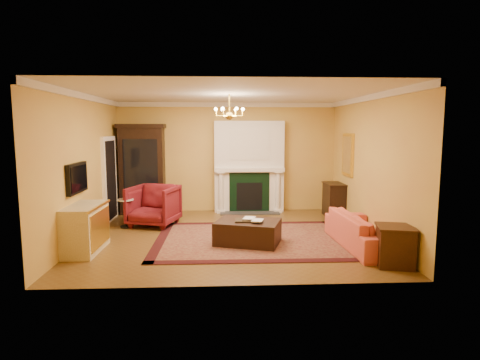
{
  "coord_description": "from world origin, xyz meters",
  "views": [
    {
      "loc": [
        -0.2,
        -8.38,
        2.29
      ],
      "look_at": [
        0.24,
        0.3,
        1.18
      ],
      "focal_mm": 30.0,
      "sensor_mm": 36.0,
      "label": 1
    }
  ],
  "objects": [
    {
      "name": "ottoman_tray",
      "position": [
        0.32,
        -0.61,
        0.49
      ],
      "size": [
        0.47,
        0.37,
        0.03
      ],
      "primitive_type": "cube",
      "rotation": [
        0.0,
        0.0,
        -0.03
      ],
      "color": "black",
      "rests_on": "leather_ottoman"
    },
    {
      "name": "doorway",
      "position": [
        -2.95,
        1.7,
        1.05
      ],
      "size": [
        0.08,
        1.05,
        2.1
      ],
      "color": "white",
      "rests_on": "wall_left"
    },
    {
      "name": "fireplace",
      "position": [
        0.6,
        2.57,
        1.19
      ],
      "size": [
        1.9,
        0.7,
        2.5
      ],
      "color": "silver",
      "rests_on": "wall_back"
    },
    {
      "name": "oriental_rug",
      "position": [
        0.48,
        -0.3,
        0.01
      ],
      "size": [
        4.05,
        3.05,
        0.02
      ],
      "primitive_type": "cube",
      "rotation": [
        0.0,
        0.0,
        -0.01
      ],
      "color": "#460F11",
      "rests_on": "floor"
    },
    {
      "name": "leather_ottoman",
      "position": [
        0.35,
        -0.59,
        0.24
      ],
      "size": [
        1.43,
        1.21,
        0.45
      ],
      "primitive_type": "cube",
      "rotation": [
        0.0,
        0.0,
        -0.31
      ],
      "color": "black",
      "rests_on": "oriental_rug"
    },
    {
      "name": "wingback_armchair",
      "position": [
        -1.78,
        1.05,
        0.53
      ],
      "size": [
        1.26,
        1.21,
        1.06
      ],
      "primitive_type": "imported",
      "rotation": [
        0.0,
        0.0,
        -0.28
      ],
      "color": "maroon",
      "rests_on": "floor"
    },
    {
      "name": "coral_sofa",
      "position": [
        2.58,
        -0.91,
        0.43
      ],
      "size": [
        0.73,
        2.23,
        0.86
      ],
      "primitive_type": "imported",
      "rotation": [
        0.0,
        0.0,
        1.61
      ],
      "color": "#DA4B45",
      "rests_on": "floor"
    },
    {
      "name": "commode",
      "position": [
        -2.73,
        -0.95,
        0.44
      ],
      "size": [
        0.59,
        1.2,
        0.88
      ],
      "primitive_type": "cube",
      "rotation": [
        0.0,
        0.0,
        -0.02
      ],
      "color": "beige",
      "rests_on": "floor"
    },
    {
      "name": "pedestal_table",
      "position": [
        -2.4,
        0.88,
        0.39
      ],
      "size": [
        0.38,
        0.38,
        0.67
      ],
      "color": "black",
      "rests_on": "floor"
    },
    {
      "name": "console_table",
      "position": [
        2.78,
        1.81,
        0.42
      ],
      "size": [
        0.44,
        0.76,
        0.85
      ],
      "primitive_type": "cube",
      "rotation": [
        0.0,
        0.0,
        0.0
      ],
      "color": "black",
      "rests_on": "floor"
    },
    {
      "name": "china_cabinet",
      "position": [
        -2.29,
        2.49,
        1.15
      ],
      "size": [
        1.16,
        0.53,
        2.31
      ],
      "primitive_type": "cube",
      "rotation": [
        0.0,
        0.0,
        0.01
      ],
      "color": "black",
      "rests_on": "floor"
    },
    {
      "name": "book_b",
      "position": [
        0.42,
        -0.73,
        0.64
      ],
      "size": [
        0.21,
        0.08,
        0.29
      ],
      "primitive_type": "imported",
      "rotation": [
        0.0,
        0.0,
        -0.27
      ],
      "color": "gray",
      "rests_on": "ottoman_tray"
    },
    {
      "name": "chandelier",
      "position": [
        -0.0,
        0.0,
        2.61
      ],
      "size": [
        0.63,
        0.55,
        0.53
      ],
      "color": "gold",
      "rests_on": "ceiling"
    },
    {
      "name": "book_a",
      "position": [
        0.27,
        -0.55,
        0.65
      ],
      "size": [
        0.22,
        0.09,
        0.29
      ],
      "primitive_type": "imported",
      "rotation": [
        0.0,
        0.0,
        -0.28
      ],
      "color": "gray",
      "rests_on": "ottoman_tray"
    },
    {
      "name": "wall_right",
      "position": [
        3.01,
        0.0,
        1.5
      ],
      "size": [
        0.02,
        5.5,
        3.0
      ],
      "primitive_type": "cube",
      "color": "gold",
      "rests_on": "floor"
    },
    {
      "name": "topiary_right",
      "position": [
        1.19,
        2.53,
        1.45
      ],
      "size": [
        0.15,
        0.15,
        0.41
      ],
      "color": "gray",
      "rests_on": "fireplace"
    },
    {
      "name": "wall_left",
      "position": [
        -3.01,
        0.0,
        1.5
      ],
      "size": [
        0.02,
        5.5,
        3.0
      ],
      "primitive_type": "cube",
      "color": "gold",
      "rests_on": "floor"
    },
    {
      "name": "tv_panel",
      "position": [
        -2.95,
        -0.6,
        1.35
      ],
      "size": [
        0.09,
        0.95,
        0.58
      ],
      "color": "black",
      "rests_on": "wall_left"
    },
    {
      "name": "gilt_mirror",
      "position": [
        2.97,
        1.4,
        1.65
      ],
      "size": [
        0.06,
        0.76,
        1.05
      ],
      "color": "yellow",
      "rests_on": "wall_right"
    },
    {
      "name": "crown_molding",
      "position": [
        0.0,
        0.96,
        2.94
      ],
      "size": [
        6.0,
        5.5,
        0.12
      ],
      "color": "silver",
      "rests_on": "ceiling"
    },
    {
      "name": "wall_back",
      "position": [
        0.0,
        2.76,
        1.5
      ],
      "size": [
        6.0,
        0.02,
        3.0
      ],
      "primitive_type": "cube",
      "color": "gold",
      "rests_on": "floor"
    },
    {
      "name": "ceiling",
      "position": [
        0.0,
        0.0,
        3.01
      ],
      "size": [
        6.0,
        5.5,
        0.02
      ],
      "primitive_type": "cube",
      "color": "silver",
      "rests_on": "wall_back"
    },
    {
      "name": "end_table",
      "position": [
        2.72,
        -2.01,
        0.32
      ],
      "size": [
        0.67,
        0.67,
        0.65
      ],
      "primitive_type": "cube",
      "rotation": [
        0.0,
        0.0,
        -0.22
      ],
      "color": "#32190D",
      "rests_on": "floor"
    },
    {
      "name": "floor",
      "position": [
        0.0,
        0.0,
        -0.01
      ],
      "size": [
        6.0,
        5.5,
        0.02
      ],
      "primitive_type": "cube",
      "color": "brown",
      "rests_on": "ground"
    },
    {
      "name": "topiary_left",
      "position": [
        -0.18,
        2.53,
        1.45
      ],
      "size": [
        0.15,
        0.15,
        0.41
      ],
      "color": "gray",
      "rests_on": "fireplace"
    },
    {
      "name": "wall_front",
      "position": [
        0.0,
        -2.76,
        1.5
      ],
      "size": [
        6.0,
        0.02,
        3.0
      ],
      "primitive_type": "cube",
      "color": "gold",
      "rests_on": "floor"
    }
  ]
}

